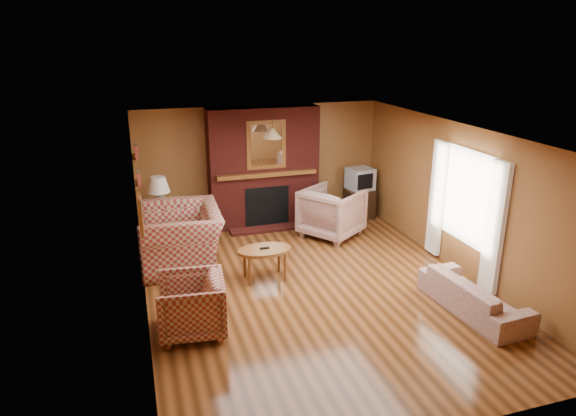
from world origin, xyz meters
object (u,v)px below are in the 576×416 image
object	(u,v)px
fireplace	(264,168)
coffee_table	(265,253)
side_table	(162,228)
tv_stand	(359,203)
crt_tv	(360,179)
floral_sofa	(474,295)
plaid_armchair	(191,305)
table_lamp	(159,193)
plaid_loveseat	(181,237)
floral_armchair	(332,212)

from	to	relation	value
fireplace	coffee_table	world-z (taller)	fireplace
side_table	tv_stand	bearing A→B (deg)	4.82
side_table	crt_tv	bearing A→B (deg)	4.74
side_table	floral_sofa	bearing A→B (deg)	-43.53
coffee_table	plaid_armchair	bearing A→B (deg)	-136.74
plaid_armchair	table_lamp	world-z (taller)	table_lamp
plaid_loveseat	tv_stand	distance (m)	4.12
crt_tv	side_table	bearing A→B (deg)	-175.26
table_lamp	fireplace	bearing A→B (deg)	14.29
table_lamp	plaid_loveseat	bearing A→B (deg)	-75.66
plaid_loveseat	plaid_armchair	distance (m)	2.20
plaid_loveseat	table_lamp	world-z (taller)	table_lamp
plaid_loveseat	crt_tv	size ratio (longest dim) A/B	2.70
fireplace	table_lamp	world-z (taller)	fireplace
plaid_loveseat	side_table	distance (m)	1.02
fireplace	floral_armchair	distance (m)	1.65
coffee_table	crt_tv	distance (m)	3.55
floral_armchair	crt_tv	size ratio (longest dim) A/B	1.85
fireplace	plaid_loveseat	world-z (taller)	fireplace
floral_sofa	coffee_table	xyz separation A→B (m)	(-2.54, 1.86, 0.20)
floral_sofa	coffee_table	size ratio (longest dim) A/B	1.99
floral_sofa	table_lamp	bearing A→B (deg)	41.90
plaid_loveseat	table_lamp	bearing A→B (deg)	-163.59
floral_armchair	tv_stand	xyz separation A→B (m)	(0.97, 0.85, -0.16)
tv_stand	crt_tv	size ratio (longest dim) A/B	1.11
plaid_loveseat	tv_stand	xyz separation A→B (m)	(3.90, 1.33, -0.18)
plaid_loveseat	floral_sofa	world-z (taller)	plaid_loveseat
plaid_loveseat	crt_tv	distance (m)	4.13
coffee_table	floral_armchair	bearing A→B (deg)	39.99
fireplace	side_table	xyz separation A→B (m)	(-2.10, -0.53, -0.86)
plaid_armchair	tv_stand	world-z (taller)	plaid_armchair
tv_stand	coffee_table	bearing A→B (deg)	-135.54
coffee_table	table_lamp	world-z (taller)	table_lamp
fireplace	plaid_loveseat	distance (m)	2.49
table_lamp	crt_tv	size ratio (longest dim) A/B	1.19
floral_armchair	tv_stand	distance (m)	1.30
plaid_loveseat	tv_stand	size ratio (longest dim) A/B	2.45
plaid_armchair	floral_sofa	xyz separation A→B (m)	(3.85, -0.63, -0.14)
coffee_table	crt_tv	size ratio (longest dim) A/B	1.54
fireplace	floral_sofa	size ratio (longest dim) A/B	1.40
side_table	crt_tv	size ratio (longest dim) A/B	1.14
floral_armchair	plaid_loveseat	bearing A→B (deg)	64.01
fireplace	crt_tv	size ratio (longest dim) A/B	4.28
fireplace	crt_tv	distance (m)	2.09
crt_tv	table_lamp	bearing A→B (deg)	-175.26
floral_sofa	table_lamp	distance (m)	5.57
fireplace	table_lamp	size ratio (longest dim) A/B	3.59
tv_stand	side_table	bearing A→B (deg)	-171.10
crt_tv	fireplace	bearing A→B (deg)	174.70
table_lamp	tv_stand	xyz separation A→B (m)	(4.15, 0.35, -0.70)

